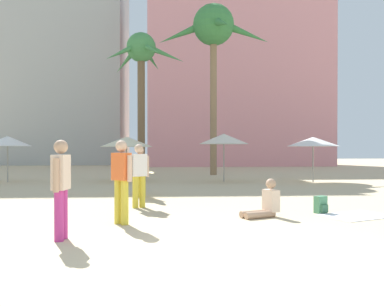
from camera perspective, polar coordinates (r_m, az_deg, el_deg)
The scene contains 16 objects.
ground at distance 6.20m, azimuth 3.96°, elevation -14.03°, with size 120.00×120.00×0.00m, color #C6B28C.
hotel_pink at distance 40.92m, azimuth 6.37°, elevation 10.02°, with size 17.57×8.21×16.59m, color pink.
hotel_tower_gray at distance 48.44m, azimuth -19.34°, elevation 15.64°, with size 15.81×10.39×28.38m, color #A8A8A3.
palm_tree_far_left at distance 25.22m, azimuth -7.29°, elevation 13.22°, with size 4.84×5.11×8.79m.
palm_tree_left at distance 25.43m, azimuth 3.16°, elevation 17.14°, with size 6.97×6.86×10.52m.
cafe_umbrella_0 at distance 19.60m, azimuth -9.44°, elevation 1.69°, with size 2.56×2.56×2.21m.
cafe_umbrella_1 at distance 19.94m, azimuth 17.10°, elevation 1.65°, with size 2.50×2.50×2.18m.
cafe_umbrella_2 at distance 19.26m, azimuth 4.63°, elevation 2.12°, with size 2.43×2.43×2.34m.
cafe_umbrella_3 at distance 20.84m, azimuth -25.10°, elevation 1.63°, with size 2.21×2.21×2.21m.
beach_towel at distance 10.15m, azimuth 22.68°, elevation -8.29°, with size 1.58×1.08×0.01m, color white.
backpack at distance 10.28m, azimuth 18.12°, elevation -7.07°, with size 0.35×0.33×0.42m.
person_near_left at distance 13.17m, azimuth -7.45°, elevation -2.32°, with size 1.28×3.06×1.66m.
person_mid_center at distance 8.39m, azimuth -10.17°, elevation -3.52°, with size 0.51×0.48×1.76m.
person_near_right at distance 10.70m, azimuth -7.69°, elevation -2.80°, with size 0.57×0.39×1.71m.
person_mid_left at distance 7.19m, azimuth -18.41°, elevation -4.35°, with size 0.26×0.61×1.73m.
person_mid_right at distance 9.37m, azimuth 10.58°, elevation -7.12°, with size 0.96×0.69×0.89m.
Camera 1 is at (-0.83, -5.94, 1.56)m, focal length 36.92 mm.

